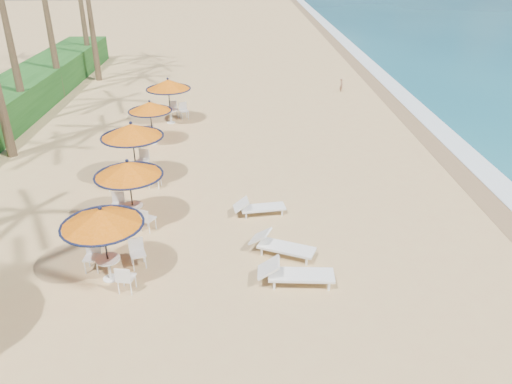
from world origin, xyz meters
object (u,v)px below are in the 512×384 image
station_2 (132,138)px  station_4 (169,88)px  lounger_far (258,207)px  lounger_near (293,273)px  lounger_mid (280,245)px  station_1 (128,177)px  station_0 (104,226)px  station_3 (149,111)px

station_2 → station_4: (0.49, 7.48, -0.00)m
station_4 → lounger_far: (4.27, -10.35, -1.55)m
lounger_near → lounger_mid: 1.52m
station_1 → lounger_mid: 5.49m
station_1 → station_4: bearing=89.9°
station_1 → station_2: station_2 is taller
station_0 → lounger_mid: size_ratio=1.12×
station_1 → lounger_far: 4.55m
lounger_near → station_0: bearing=179.0°
station_3 → lounger_far: station_3 is taller
station_2 → station_4: 7.50m
station_0 → station_2: bearing=94.1°
lounger_far → station_4: bearing=104.0°
station_3 → station_4: 3.24m
station_1 → lounger_near: size_ratio=1.09×
lounger_far → station_2: bearing=140.5°
station_2 → lounger_mid: (5.36, -5.42, -1.52)m
station_2 → station_3: station_2 is taller
station_2 → station_3: bearing=91.0°
station_2 → station_3: (-0.07, 4.30, -0.23)m
lounger_mid → lounger_far: 2.63m
station_0 → station_3: size_ratio=1.11×
lounger_mid → station_0: bearing=-144.2°
station_3 → lounger_mid: (5.43, -9.73, -1.29)m
station_2 → lounger_far: size_ratio=1.35×
lounger_far → lounger_mid: bearing=-85.3°
station_4 → lounger_near: size_ratio=1.12×
station_1 → station_3: 7.68m
station_3 → lounger_near: size_ratio=0.98×
station_4 → station_0: bearing=-90.1°
station_1 → station_2: 3.39m
station_1 → station_4: station_4 is taller
station_1 → lounger_far: station_1 is taller
station_1 → lounger_far: bearing=6.5°
station_1 → lounger_near: station_1 is taller
station_2 → lounger_mid: bearing=-45.3°
lounger_near → lounger_far: lounger_near is taller
station_0 → station_2: 6.52m
lounger_near → lounger_far: bearing=105.6°
station_1 → lounger_mid: bearing=-22.9°
station_3 → station_0: bearing=-87.1°
lounger_near → station_3: bearing=120.5°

